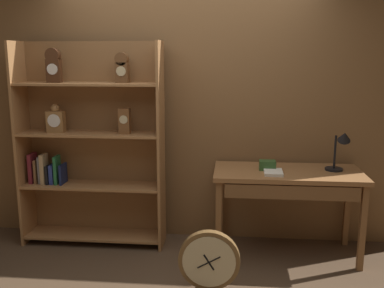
% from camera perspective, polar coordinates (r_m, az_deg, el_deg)
% --- Properties ---
extents(back_wood_panel, '(4.80, 0.05, 2.60)m').
position_cam_1_polar(back_wood_panel, '(4.27, -0.72, 4.61)').
color(back_wood_panel, brown).
rests_on(back_wood_panel, ground).
extents(bookshelf, '(1.37, 0.33, 1.95)m').
position_cam_1_polar(bookshelf, '(4.29, -13.37, -0.28)').
color(bookshelf, '#9E6B3D').
rests_on(bookshelf, ground).
extents(workbench, '(1.32, 0.62, 0.80)m').
position_cam_1_polar(workbench, '(4.01, 12.43, -4.87)').
color(workbench, brown).
rests_on(workbench, ground).
extents(desk_lamp, '(0.20, 0.21, 0.39)m').
position_cam_1_polar(desk_lamp, '(4.06, 18.89, -0.40)').
color(desk_lamp, black).
rests_on(desk_lamp, workbench).
extents(toolbox_small, '(0.15, 0.10, 0.09)m').
position_cam_1_polar(toolbox_small, '(3.99, 9.85, -2.76)').
color(toolbox_small, '#2D5123').
rests_on(toolbox_small, workbench).
extents(open_repair_manual, '(0.16, 0.22, 0.02)m').
position_cam_1_polar(open_repair_manual, '(3.88, 10.60, -3.66)').
color(open_repair_manual, silver).
rests_on(open_repair_manual, workbench).
extents(round_clock_large, '(0.48, 0.11, 0.52)m').
position_cam_1_polar(round_clock_large, '(3.46, 2.26, -15.20)').
color(round_clock_large, brown).
rests_on(round_clock_large, ground).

